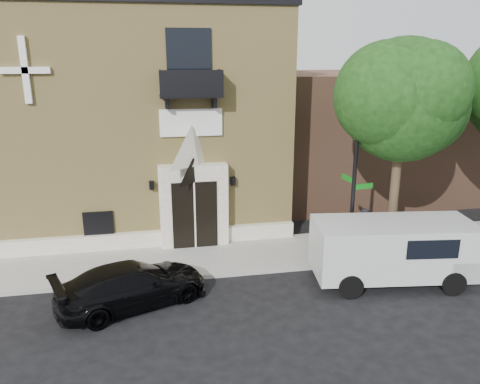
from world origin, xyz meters
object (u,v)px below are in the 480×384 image
object	(u,v)px
black_sedan	(132,285)
dumpster	(398,236)
cargo_van	(399,249)
fire_hydrant	(367,249)
street_sign	(354,189)
pedestrian_near	(363,230)

from	to	relation	value
black_sedan	dumpster	world-z (taller)	black_sedan
black_sedan	dumpster	size ratio (longest dim) A/B	2.58
black_sedan	cargo_van	world-z (taller)	cargo_van
fire_hydrant	dumpster	xyz separation A→B (m)	(1.48, 0.53, 0.21)
street_sign	dumpster	xyz separation A→B (m)	(2.16, 0.49, -2.09)
cargo_van	pedestrian_near	xyz separation A→B (m)	(-0.22, 2.21, -0.16)
cargo_van	street_sign	xyz separation A→B (m)	(-0.97, 1.65, 1.63)
cargo_van	dumpster	size ratio (longest dim) A/B	3.05
dumpster	fire_hydrant	bearing A→B (deg)	-163.03
cargo_van	fire_hydrant	world-z (taller)	cargo_van
cargo_van	dumpster	distance (m)	2.48
dumpster	pedestrian_near	size ratio (longest dim) A/B	1.02
street_sign	cargo_van	bearing A→B (deg)	-67.92
street_sign	pedestrian_near	size ratio (longest dim) A/B	3.05
dumpster	pedestrian_near	world-z (taller)	pedestrian_near
street_sign	black_sedan	bearing A→B (deg)	-176.89
black_sedan	pedestrian_near	size ratio (longest dim) A/B	2.63
street_sign	pedestrian_near	xyz separation A→B (m)	(0.75, 0.56, -1.80)
cargo_van	street_sign	distance (m)	2.52
fire_hydrant	dumpster	distance (m)	1.59
cargo_van	black_sedan	bearing A→B (deg)	-173.57
fire_hydrant	pedestrian_near	bearing A→B (deg)	83.33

